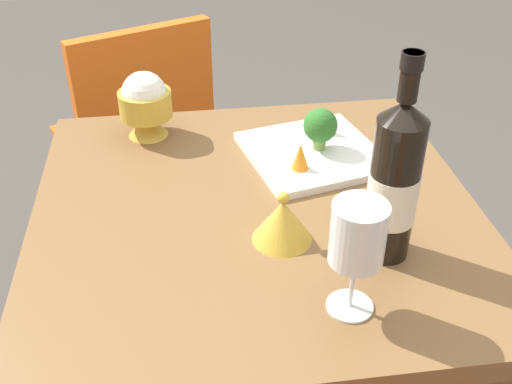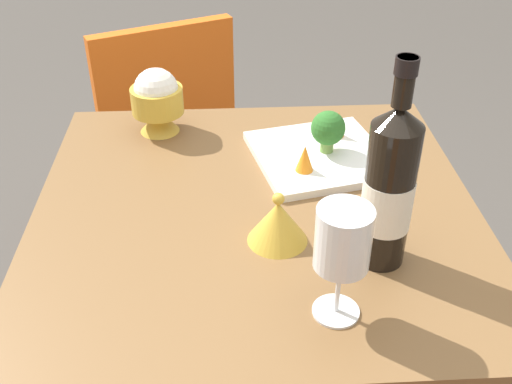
% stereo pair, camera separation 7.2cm
% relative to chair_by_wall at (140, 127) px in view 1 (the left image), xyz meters
% --- Properties ---
extents(dining_table, '(0.79, 0.79, 0.76)m').
position_rel_chair_by_wall_xyz_m(dining_table, '(-0.77, -0.24, 0.12)').
color(dining_table, brown).
rests_on(dining_table, ground_plane).
extents(chair_by_wall, '(0.53, 0.53, 0.85)m').
position_rel_chair_by_wall_xyz_m(chair_by_wall, '(0.00, 0.00, 0.00)').
color(chair_by_wall, orange).
rests_on(chair_by_wall, ground_plane).
extents(wine_bottle, '(0.08, 0.08, 0.34)m').
position_rel_chair_by_wall_xyz_m(wine_bottle, '(-0.92, -0.43, 0.36)').
color(wine_bottle, black).
rests_on(wine_bottle, dining_table).
extents(wine_glass, '(0.08, 0.08, 0.18)m').
position_rel_chair_by_wall_xyz_m(wine_glass, '(-1.04, -0.34, 0.36)').
color(wine_glass, white).
rests_on(wine_glass, dining_table).
extents(rice_bowl, '(0.11, 0.11, 0.14)m').
position_rel_chair_by_wall_xyz_m(rice_bowl, '(-0.47, -0.05, 0.30)').
color(rice_bowl, gold).
rests_on(rice_bowl, dining_table).
extents(rice_bowl_lid, '(0.10, 0.10, 0.09)m').
position_rel_chair_by_wall_xyz_m(rice_bowl_lid, '(-0.87, -0.27, 0.26)').
color(rice_bowl_lid, gold).
rests_on(rice_bowl_lid, dining_table).
extents(serving_plate, '(0.30, 0.30, 0.02)m').
position_rel_chair_by_wall_xyz_m(serving_plate, '(-0.61, -0.38, 0.23)').
color(serving_plate, white).
rests_on(serving_plate, dining_table).
extents(broccoli_floret, '(0.07, 0.07, 0.09)m').
position_rel_chair_by_wall_xyz_m(broccoli_floret, '(-0.61, -0.39, 0.29)').
color(broccoli_floret, '#729E4C').
rests_on(broccoli_floret, serving_plate).
extents(carrot_garnish_left, '(0.03, 0.03, 0.05)m').
position_rel_chair_by_wall_xyz_m(carrot_garnish_left, '(-0.68, -0.34, 0.27)').
color(carrot_garnish_left, orange).
rests_on(carrot_garnish_left, serving_plate).
extents(carrot_garnish_right, '(0.03, 0.03, 0.06)m').
position_rel_chair_by_wall_xyz_m(carrot_garnish_right, '(-0.55, -0.42, 0.27)').
color(carrot_garnish_right, orange).
rests_on(carrot_garnish_right, serving_plate).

